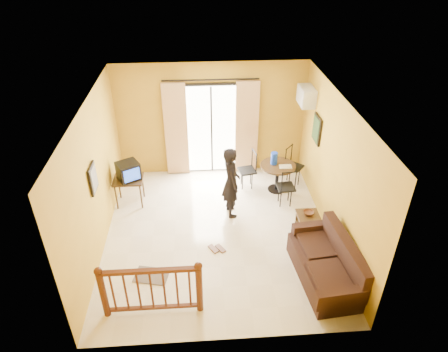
{
  "coord_description": "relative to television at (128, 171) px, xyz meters",
  "views": [
    {
      "loc": [
        -0.32,
        -6.31,
        5.35
      ],
      "look_at": [
        0.14,
        0.2,
        1.24
      ],
      "focal_mm": 32.0,
      "sensor_mm": 36.0,
      "label": 1
    }
  ],
  "objects": [
    {
      "name": "dining_chairs",
      "position": [
        3.3,
        0.25,
        -0.84
      ],
      "size": [
        1.66,
        1.35,
        0.95
      ],
      "color": "black",
      "rests_on": "ground"
    },
    {
      "name": "picture_left",
      "position": [
        -0.35,
        -1.39,
        0.71
      ],
      "size": [
        0.05,
        0.42,
        0.52
      ],
      "color": "black",
      "rests_on": "room_shell"
    },
    {
      "name": "air_conditioner",
      "position": [
        3.96,
        0.76,
        1.31
      ],
      "size": [
        0.31,
        0.6,
        0.4
      ],
      "color": "silver",
      "rests_on": "room_shell"
    },
    {
      "name": "doormat",
      "position": [
        0.61,
        -2.3,
        -0.83
      ],
      "size": [
        0.67,
        0.52,
        0.02
      ],
      "primitive_type": "cube",
      "rotation": [
        0.0,
        0.0,
        -0.22
      ],
      "color": "#584D47",
      "rests_on": "ground"
    },
    {
      "name": "botanical_print",
      "position": [
        4.08,
        0.11,
        0.81
      ],
      "size": [
        0.05,
        0.5,
        0.6
      ],
      "color": "black",
      "rests_on": "room_shell"
    },
    {
      "name": "ground",
      "position": [
        1.87,
        -1.19,
        -0.84
      ],
      "size": [
        5.0,
        5.0,
        0.0
      ],
      "primitive_type": "plane",
      "color": "beige",
      "rests_on": "ground"
    },
    {
      "name": "room_shell",
      "position": [
        1.87,
        -1.19,
        0.86
      ],
      "size": [
        5.0,
        5.0,
        5.0
      ],
      "color": "white",
      "rests_on": "ground"
    },
    {
      "name": "stair_balustrade",
      "position": [
        0.72,
        -3.09,
        -0.28
      ],
      "size": [
        1.63,
        0.13,
        1.04
      ],
      "color": "#471E0F",
      "rests_on": "ground"
    },
    {
      "name": "tv_table",
      "position": [
        -0.03,
        0.0,
        -0.28
      ],
      "size": [
        0.64,
        0.54,
        0.64
      ],
      "color": "black",
      "rests_on": "ground"
    },
    {
      "name": "bowl",
      "position": [
        3.72,
        -1.17,
        -0.44
      ],
      "size": [
        0.25,
        0.25,
        0.07
      ],
      "primitive_type": "imported",
      "rotation": [
        0.0,
        0.0,
        0.18
      ],
      "color": "#522F1C",
      "rests_on": "coffee_table"
    },
    {
      "name": "television",
      "position": [
        0.0,
        0.0,
        0.0
      ],
      "size": [
        0.58,
        0.57,
        0.4
      ],
      "rotation": [
        0.0,
        0.0,
        0.52
      ],
      "color": "black",
      "rests_on": "tv_table"
    },
    {
      "name": "balcony_door",
      "position": [
        1.87,
        1.25,
        0.34
      ],
      "size": [
        2.25,
        0.14,
        2.46
      ],
      "color": "black",
      "rests_on": "ground"
    },
    {
      "name": "serving_tray",
      "position": [
        3.5,
        0.19,
        -0.15
      ],
      "size": [
        0.29,
        0.2,
        0.02
      ],
      "primitive_type": "cube",
      "rotation": [
        0.0,
        0.0,
        -0.05
      ],
      "color": "beige",
      "rests_on": "dining_table"
    },
    {
      "name": "coffee_table",
      "position": [
        3.72,
        -1.38,
        -0.6
      ],
      "size": [
        0.45,
        0.81,
        0.36
      ],
      "color": "black",
      "rests_on": "ground"
    },
    {
      "name": "water_jug",
      "position": [
        3.26,
        0.35,
        -0.02
      ],
      "size": [
        0.16,
        0.16,
        0.29
      ],
      "primitive_type": "cylinder",
      "color": "#1336B7",
      "rests_on": "dining_table"
    },
    {
      "name": "standing_person",
      "position": [
        2.19,
        -0.54,
        -0.04
      ],
      "size": [
        0.48,
        0.64,
        1.6
      ],
      "primitive_type": "imported",
      "rotation": [
        0.0,
        0.0,
        1.75
      ],
      "color": "black",
      "rests_on": "ground"
    },
    {
      "name": "sandals",
      "position": [
        1.82,
        -1.68,
        -0.83
      ],
      "size": [
        0.35,
        0.27,
        0.03
      ],
      "color": "#522F1C",
      "rests_on": "ground"
    },
    {
      "name": "dining_table",
      "position": [
        3.35,
        0.29,
        -0.31
      ],
      "size": [
        0.82,
        0.82,
        0.68
      ],
      "color": "black",
      "rests_on": "ground"
    },
    {
      "name": "sofa",
      "position": [
        3.72,
        -2.57,
        -0.52
      ],
      "size": [
        0.99,
        1.88,
        0.86
      ],
      "rotation": [
        0.0,
        0.0,
        0.1
      ],
      "color": "black",
      "rests_on": "ground"
    }
  ]
}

